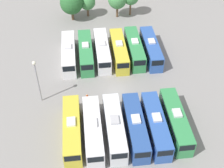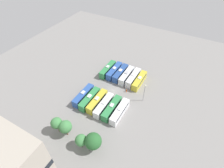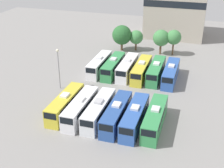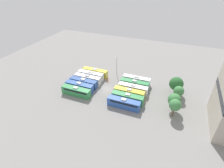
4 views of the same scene
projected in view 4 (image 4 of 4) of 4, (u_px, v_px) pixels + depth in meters
The scene contains 19 objects.
ground_plane at pixel (108, 89), 67.07m from camera, with size 124.98×124.98×0.00m, color gray.
bus_0 at pixel (95, 72), 74.78m from camera, with size 2.45×10.98×3.46m.
bus_1 at pixel (91, 75), 72.62m from camera, with size 2.45×10.98×3.46m.
bus_2 at pixel (88, 79), 70.15m from camera, with size 2.45×10.98×3.46m.
bus_3 at pixel (84, 83), 67.85m from camera, with size 2.45×10.98×3.46m.
bus_4 at pixel (79, 87), 65.53m from camera, with size 2.45×10.98×3.46m.
bus_5 at pixel (76, 91), 62.98m from camera, with size 2.45×10.98×3.46m.
bus_6 at pixel (137, 80), 69.34m from camera, with size 2.45×10.98×3.46m.
bus_7 at pixel (134, 84), 66.87m from camera, with size 2.45×10.98×3.46m.
bus_8 at pixel (133, 89), 64.38m from camera, with size 2.45×10.98×3.46m.
bus_9 at pixel (129, 93), 62.07m from camera, with size 2.45×10.98×3.46m.
bus_10 at pixel (128, 98), 59.60m from camera, with size 2.45×10.98×3.46m.
bus_11 at pixel (124, 103), 57.29m from camera, with size 2.45×10.98×3.46m.
worker_person at pixel (108, 80), 71.18m from camera, with size 0.36×0.36×1.61m.
light_pole at pixel (117, 63), 74.07m from camera, with size 0.60×0.60×8.12m.
tree_0 at pixel (176, 84), 62.69m from camera, with size 4.97×4.97×6.61m.
tree_1 at pixel (179, 91), 59.96m from camera, with size 3.54×3.54×5.28m.
tree_2 at pixel (174, 100), 54.79m from camera, with size 4.07×4.07×6.23m.
tree_3 at pixel (175, 105), 52.11m from camera, with size 3.63×3.63×6.34m.
Camera 4 is at (50.66, 22.01, 38.14)m, focal length 28.00 mm.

